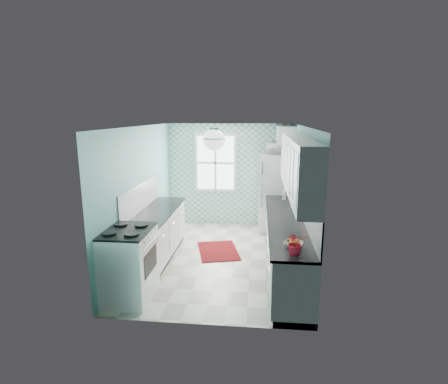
# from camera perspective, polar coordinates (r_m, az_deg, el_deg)

# --- Properties ---
(floor) EXTENTS (3.00, 4.40, 0.02)m
(floor) POSITION_cam_1_polar(r_m,az_deg,el_deg) (6.87, -0.64, -10.77)
(floor) COLOR #ECE3C9
(floor) RESTS_ON ground
(ceiling) EXTENTS (3.00, 4.40, 0.02)m
(ceiling) POSITION_cam_1_polar(r_m,az_deg,el_deg) (6.31, -0.69, 10.75)
(ceiling) COLOR white
(ceiling) RESTS_ON wall_back
(wall_back) EXTENTS (3.00, 0.02, 2.50)m
(wall_back) POSITION_cam_1_polar(r_m,az_deg,el_deg) (8.63, 0.98, 2.82)
(wall_back) COLOR #64A9A0
(wall_back) RESTS_ON floor
(wall_front) EXTENTS (3.00, 0.02, 2.50)m
(wall_front) POSITION_cam_1_polar(r_m,az_deg,el_deg) (4.37, -3.92, -6.98)
(wall_front) COLOR #64A9A0
(wall_front) RESTS_ON floor
(wall_left) EXTENTS (0.02, 4.40, 2.50)m
(wall_left) POSITION_cam_1_polar(r_m,az_deg,el_deg) (6.80, -13.40, -0.17)
(wall_left) COLOR #64A9A0
(wall_left) RESTS_ON floor
(wall_right) EXTENTS (0.02, 4.40, 2.50)m
(wall_right) POSITION_cam_1_polar(r_m,az_deg,el_deg) (6.48, 12.72, -0.76)
(wall_right) COLOR #64A9A0
(wall_right) RESTS_ON floor
(accent_wall) EXTENTS (3.00, 0.01, 2.50)m
(accent_wall) POSITION_cam_1_polar(r_m,az_deg,el_deg) (8.61, 0.96, 2.80)
(accent_wall) COLOR #62BCA4
(accent_wall) RESTS_ON wall_back
(window) EXTENTS (1.04, 0.05, 1.44)m
(window) POSITION_cam_1_polar(r_m,az_deg,el_deg) (8.57, -1.39, 4.78)
(window) COLOR white
(window) RESTS_ON wall_back
(backsplash_right) EXTENTS (0.02, 3.60, 0.51)m
(backsplash_right) POSITION_cam_1_polar(r_m,az_deg,el_deg) (6.11, 12.93, -2.12)
(backsplash_right) COLOR white
(backsplash_right) RESTS_ON wall_right
(backsplash_left) EXTENTS (0.02, 2.15, 0.51)m
(backsplash_left) POSITION_cam_1_polar(r_m,az_deg,el_deg) (6.74, -13.41, -0.77)
(backsplash_left) COLOR white
(backsplash_left) RESTS_ON wall_left
(upper_cabinets_right) EXTENTS (0.33, 3.20, 0.90)m
(upper_cabinets_right) POSITION_cam_1_polar(r_m,az_deg,el_deg) (5.76, 12.00, 4.21)
(upper_cabinets_right) COLOR white
(upper_cabinets_right) RESTS_ON wall_right
(upper_cabinet_fridge) EXTENTS (0.40, 0.74, 0.40)m
(upper_cabinet_fridge) POSITION_cam_1_polar(r_m,az_deg,el_deg) (8.13, 10.06, 9.13)
(upper_cabinet_fridge) COLOR white
(upper_cabinet_fridge) RESTS_ON wall_right
(ceiling_light) EXTENTS (0.34, 0.34, 0.35)m
(ceiling_light) POSITION_cam_1_polar(r_m,az_deg,el_deg) (5.52, -1.63, 8.56)
(ceiling_light) COLOR silver
(ceiling_light) RESTS_ON ceiling
(base_cabinets_right) EXTENTS (0.60, 3.60, 0.90)m
(base_cabinets_right) POSITION_cam_1_polar(r_m,az_deg,el_deg) (6.30, 9.97, -8.64)
(base_cabinets_right) COLOR white
(base_cabinets_right) RESTS_ON floor
(countertop_right) EXTENTS (0.63, 3.60, 0.04)m
(countertop_right) POSITION_cam_1_polar(r_m,az_deg,el_deg) (6.15, 10.00, -4.55)
(countertop_right) COLOR black
(countertop_right) RESTS_ON base_cabinets_right
(base_cabinets_left) EXTENTS (0.60, 2.15, 0.90)m
(base_cabinets_left) POSITION_cam_1_polar(r_m,az_deg,el_deg) (6.86, -10.80, -6.90)
(base_cabinets_left) COLOR white
(base_cabinets_left) RESTS_ON floor
(countertop_left) EXTENTS (0.63, 2.15, 0.04)m
(countertop_left) POSITION_cam_1_polar(r_m,az_deg,el_deg) (6.71, -10.84, -3.12)
(countertop_left) COLOR black
(countertop_left) RESTS_ON base_cabinets_left
(fridge) EXTENTS (0.79, 0.79, 1.82)m
(fridge) POSITION_cam_1_polar(r_m,az_deg,el_deg) (8.30, 8.40, -0.08)
(fridge) COLOR silver
(fridge) RESTS_ON floor
(stove) EXTENTS (0.70, 0.87, 1.05)m
(stove) POSITION_cam_1_polar(r_m,az_deg,el_deg) (5.48, -15.39, -11.12)
(stove) COLOR white
(stove) RESTS_ON floor
(sink) EXTENTS (0.43, 0.36, 0.53)m
(sink) POSITION_cam_1_polar(r_m,az_deg,el_deg) (6.88, 9.72, -2.56)
(sink) COLOR silver
(sink) RESTS_ON countertop_right
(rug) EXTENTS (1.00, 1.23, 0.02)m
(rug) POSITION_cam_1_polar(r_m,az_deg,el_deg) (7.17, -0.96, -9.58)
(rug) COLOR maroon
(rug) RESTS_ON floor
(dish_towel) EXTENTS (0.05, 0.21, 0.32)m
(dish_towel) POSITION_cam_1_polar(r_m,az_deg,el_deg) (6.97, 6.98, -6.19)
(dish_towel) COLOR #50A38B
(dish_towel) RESTS_ON base_cabinets_right
(fruit_bowl) EXTENTS (0.33, 0.33, 0.06)m
(fruit_bowl) POSITION_cam_1_polar(r_m,az_deg,el_deg) (4.92, 11.25, -8.37)
(fruit_bowl) COLOR silver
(fruit_bowl) RESTS_ON countertop_right
(potted_plant) EXTENTS (0.33, 0.31, 0.31)m
(potted_plant) POSITION_cam_1_polar(r_m,az_deg,el_deg) (4.62, 11.63, -8.15)
(potted_plant) COLOR #C62943
(potted_plant) RESTS_ON countertop_right
(soap_bottle) EXTENTS (0.09, 0.09, 0.19)m
(soap_bottle) POSITION_cam_1_polar(r_m,az_deg,el_deg) (7.48, 9.77, -0.56)
(soap_bottle) COLOR #ACB9C0
(soap_bottle) RESTS_ON countertop_right
(microwave) EXTENTS (0.50, 0.34, 0.28)m
(microwave) POSITION_cam_1_polar(r_m,az_deg,el_deg) (8.14, 8.64, 7.15)
(microwave) COLOR white
(microwave) RESTS_ON fridge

